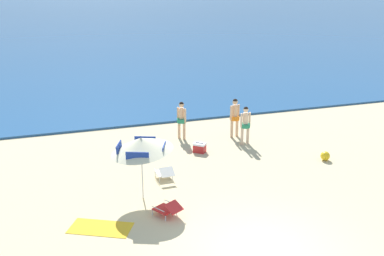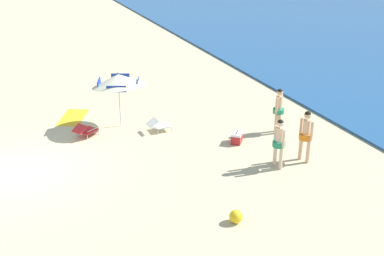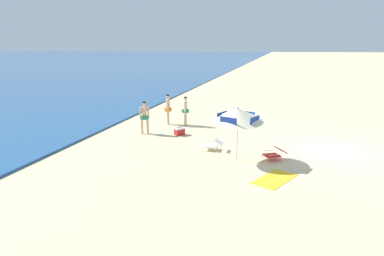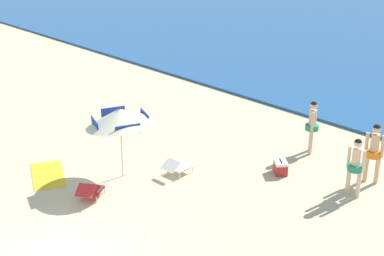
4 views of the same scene
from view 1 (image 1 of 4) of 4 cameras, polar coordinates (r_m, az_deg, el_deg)
ground_plane at (r=13.10m, az=8.59°, el=-14.33°), size 800.00×800.00×0.00m
beach_umbrella_striped_main at (r=14.91m, az=-6.28°, el=-2.05°), size 2.41×2.37×2.24m
lounge_chair_under_umbrella at (r=14.32m, az=-3.01°, el=-9.87°), size 0.90×1.03×0.52m
lounge_chair_beside_umbrella at (r=16.80m, az=-3.36°, el=-5.52°), size 0.60×0.91×0.52m
person_standing_near_shore at (r=21.09m, az=5.29°, el=1.60°), size 0.52×0.44×1.80m
person_standing_beside at (r=20.73m, az=-1.30°, el=1.28°), size 0.43×0.45×1.74m
person_wading_in at (r=20.20m, az=6.59°, el=0.66°), size 0.51×0.42×1.71m
cooler_box at (r=19.37m, az=0.94°, el=-2.43°), size 0.60×0.59×0.43m
beach_ball at (r=19.28m, az=16.09°, el=-3.33°), size 0.37×0.37×0.37m
beach_towel at (r=14.08m, az=-11.20°, el=-11.98°), size 2.01×1.64×0.01m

